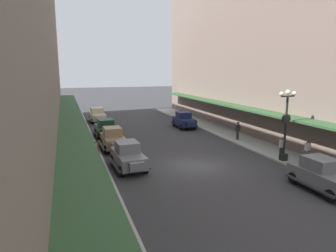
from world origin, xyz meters
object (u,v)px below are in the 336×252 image
at_px(pedestrian_2, 95,154).
at_px(pedestrian_4, 307,150).
at_px(parked_car_3, 113,138).
at_px(pedestrian_3, 69,142).
at_px(parked_car_5, 323,174).
at_px(lamp_post_with_clock, 286,122).
at_px(parked_car_0, 128,155).
at_px(parked_car_2, 184,120).
at_px(parked_car_1, 106,128).
at_px(fire_hydrant, 98,152).
at_px(pedestrian_5, 281,147).
at_px(parked_car_4, 97,115).
at_px(pedestrian_1, 238,131).
at_px(pedestrian_0, 77,131).

relative_size(pedestrian_2, pedestrian_4, 1.02).
relative_size(parked_car_3, pedestrian_3, 2.61).
distance_m(parked_car_5, lamp_post_with_clock, 5.57).
height_order(lamp_post_with_clock, pedestrian_3, lamp_post_with_clock).
xyz_separation_m(parked_car_3, pedestrian_4, (12.52, -8.75, 0.05)).
height_order(parked_car_0, pedestrian_3, parked_car_0).
bearing_deg(parked_car_0, parked_car_2, 53.71).
height_order(parked_car_1, lamp_post_with_clock, lamp_post_with_clock).
xyz_separation_m(fire_hydrant, pedestrian_5, (12.93, -4.66, 0.43)).
height_order(parked_car_0, pedestrian_2, parked_car_0).
height_order(parked_car_4, lamp_post_with_clock, lamp_post_with_clock).
relative_size(parked_car_1, pedestrian_3, 2.62).
xyz_separation_m(parked_car_1, fire_hydrant, (-1.59, -7.70, -0.38)).
bearing_deg(lamp_post_with_clock, pedestrian_1, 86.46).
xyz_separation_m(parked_car_5, pedestrian_4, (2.84, 4.13, 0.05)).
xyz_separation_m(parked_car_4, fire_hydrant, (-1.76, -17.09, -0.38)).
distance_m(lamp_post_with_clock, pedestrian_4, 2.55).
bearing_deg(pedestrian_1, pedestrian_2, -164.83).
height_order(pedestrian_2, pedestrian_3, pedestrian_2).
relative_size(parked_car_3, parked_car_5, 1.00).
height_order(parked_car_3, pedestrian_2, parked_car_3).
bearing_deg(pedestrian_0, fire_hydrant, -80.22).
relative_size(pedestrian_3, pedestrian_4, 1.00).
distance_m(parked_car_2, parked_car_5, 19.83).
xyz_separation_m(parked_car_2, pedestrian_3, (-12.98, -7.44, 0.05)).
distance_m(parked_car_5, fire_hydrant, 15.12).
height_order(fire_hydrant, pedestrian_1, pedestrian_1).
bearing_deg(pedestrian_3, parked_car_3, 7.68).
bearing_deg(parked_car_0, pedestrian_5, -9.51).
xyz_separation_m(parked_car_5, pedestrian_2, (-11.64, 8.18, 0.07)).
xyz_separation_m(pedestrian_3, pedestrian_5, (14.98, -6.96, 0.00)).
bearing_deg(parked_car_5, parked_car_3, 126.91).
height_order(parked_car_5, pedestrian_1, parked_car_5).
height_order(parked_car_2, pedestrian_3, parked_car_2).
bearing_deg(parked_car_3, lamp_post_with_clock, -35.32).
bearing_deg(pedestrian_1, lamp_post_with_clock, -93.54).
bearing_deg(parked_car_4, pedestrian_3, -104.46).
bearing_deg(pedestrian_4, parked_car_3, 145.06).
bearing_deg(parked_car_4, parked_car_3, -90.75).
xyz_separation_m(pedestrian_0, pedestrian_2, (0.80, -8.81, 0.02)).
xyz_separation_m(parked_car_1, parked_car_4, (0.17, 9.39, 0.00)).
distance_m(parked_car_0, parked_car_5, 12.00).
bearing_deg(parked_car_4, parked_car_2, -38.72).
bearing_deg(parked_car_2, pedestrian_3, -150.19).
distance_m(parked_car_0, pedestrian_3, 6.34).
bearing_deg(pedestrian_0, parked_car_5, -53.79).
xyz_separation_m(parked_car_2, pedestrian_5, (2.00, -14.39, 0.05)).
bearing_deg(pedestrian_1, parked_car_1, 152.88).
bearing_deg(fire_hydrant, parked_car_5, -41.90).
relative_size(fire_hydrant, pedestrian_4, 0.50).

